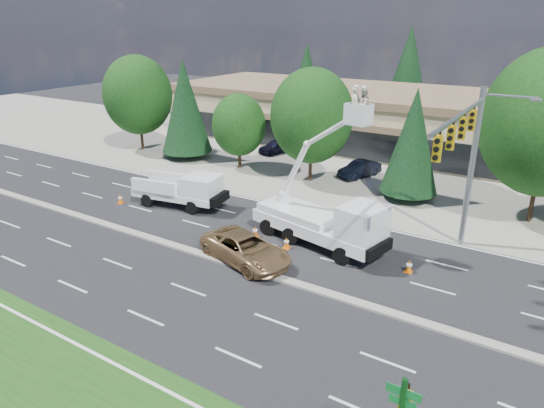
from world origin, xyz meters
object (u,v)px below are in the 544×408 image
Objects in this scene: signal_mast at (468,150)px; bucket_truck at (328,215)px; utility_pickup at (184,193)px; minivan at (246,249)px.

bucket_truck is (-6.43, -2.44, -4.09)m from signal_mast.
signal_mast is 1.56× the size of utility_pickup.
signal_mast is 8.00m from bucket_truck.
signal_mast is 1.10× the size of bucket_truck.
utility_pickup is 1.18× the size of minivan.
signal_mast is at bearing -40.61° from minivan.
bucket_truck is at bearing -12.07° from utility_pickup.
minivan is at bearing -37.36° from utility_pickup.
minivan is (-2.90, -3.93, -1.20)m from bucket_truck.
signal_mast is 1.85× the size of minivan.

